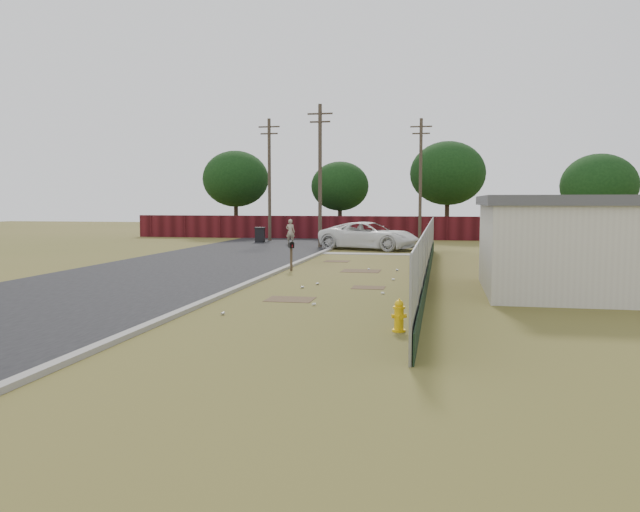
% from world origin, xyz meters
% --- Properties ---
extents(ground, '(120.00, 120.00, 0.00)m').
position_xyz_m(ground, '(0.00, 0.00, 0.00)').
color(ground, brown).
rests_on(ground, ground).
extents(street, '(15.10, 60.00, 0.12)m').
position_xyz_m(street, '(-6.76, 8.05, 0.02)').
color(street, black).
rests_on(street, ground).
extents(chainlink_fence, '(0.10, 27.06, 2.02)m').
position_xyz_m(chainlink_fence, '(3.12, 1.03, 0.80)').
color(chainlink_fence, gray).
rests_on(chainlink_fence, ground).
extents(privacy_fence, '(30.00, 0.12, 1.80)m').
position_xyz_m(privacy_fence, '(-6.00, 25.00, 0.90)').
color(privacy_fence, '#4F1117').
rests_on(privacy_fence, ground).
extents(utility_poles, '(12.60, 8.24, 9.00)m').
position_xyz_m(utility_poles, '(-3.67, 20.67, 4.69)').
color(utility_poles, '#473C2F').
rests_on(utility_poles, ground).
extents(houses, '(9.30, 17.24, 3.10)m').
position_xyz_m(houses, '(9.70, 3.13, 1.56)').
color(houses, beige).
rests_on(houses, ground).
extents(horizon_trees, '(33.32, 31.94, 7.78)m').
position_xyz_m(horizon_trees, '(0.84, 23.56, 4.63)').
color(horizon_trees, '#372718').
rests_on(horizon_trees, ground).
extents(fire_hydrant, '(0.39, 0.39, 0.75)m').
position_xyz_m(fire_hydrant, '(2.70, -9.01, 0.35)').
color(fire_hydrant, yellow).
rests_on(fire_hydrant, ground).
extents(mailbox, '(0.37, 0.54, 1.26)m').
position_xyz_m(mailbox, '(-2.60, 2.50, 0.99)').
color(mailbox, brown).
rests_on(mailbox, ground).
extents(pickup_truck, '(6.59, 4.42, 1.68)m').
position_xyz_m(pickup_truck, '(-0.72, 14.87, 0.84)').
color(pickup_truck, white).
rests_on(pickup_truck, ground).
extents(pedestrian, '(0.64, 0.43, 1.72)m').
position_xyz_m(pedestrian, '(-6.53, 18.37, 0.86)').
color(pedestrian, tan).
rests_on(pedestrian, ground).
extents(trash_bin, '(0.80, 0.79, 1.09)m').
position_xyz_m(trash_bin, '(-9.13, 19.87, 0.56)').
color(trash_bin, black).
rests_on(trash_bin, ground).
extents(scattered_litter, '(3.87, 11.36, 0.07)m').
position_xyz_m(scattered_litter, '(0.34, -1.82, 0.04)').
color(scattered_litter, silver).
rests_on(scattered_litter, ground).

